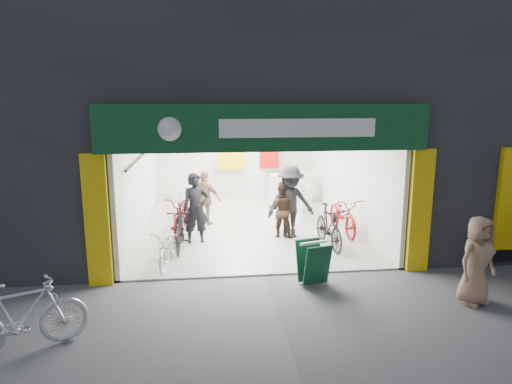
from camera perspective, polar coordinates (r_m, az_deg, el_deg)
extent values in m
plane|color=#56565B|center=(9.57, 1.07, -10.46)|extent=(60.00, 60.00, 0.00)
cube|color=#232326|center=(14.11, 2.54, 20.45)|extent=(16.00, 10.00, 4.50)
cube|color=#232326|center=(14.55, -23.84, 3.39)|extent=(5.00, 10.00, 3.50)
cube|color=#232326|center=(15.66, 20.82, 4.16)|extent=(6.00, 10.00, 3.50)
cube|color=#9E9E99|center=(13.33, -1.25, -3.89)|extent=(6.00, 8.00, 0.04)
cube|color=silver|center=(17.04, -2.60, 4.97)|extent=(6.00, 0.20, 3.20)
cube|color=silver|center=(13.05, -14.30, 2.51)|extent=(0.10, 8.00, 3.20)
cube|color=silver|center=(13.59, 11.21, 3.00)|extent=(0.10, 8.00, 3.20)
cube|color=white|center=(12.84, -1.32, 10.12)|extent=(6.00, 8.00, 0.10)
cube|color=black|center=(8.96, 1.07, 10.03)|extent=(6.00, 0.30, 0.30)
cube|color=#0D3B14|center=(8.76, 1.26, 8.03)|extent=(6.40, 0.25, 0.90)
cube|color=white|center=(8.73, 5.33, 7.96)|extent=(3.00, 0.02, 0.35)
cube|color=yellow|center=(9.25, -19.25, -3.44)|extent=(0.45, 0.12, 2.60)
cube|color=yellow|center=(10.06, 19.83, -2.28)|extent=(0.45, 0.12, 2.60)
cube|color=yellow|center=(11.03, 29.02, -0.82)|extent=(0.50, 0.12, 2.20)
cylinder|color=black|center=(12.38, -14.17, 4.36)|extent=(0.06, 5.00, 0.06)
cube|color=silver|center=(15.88, 4.35, 0.42)|extent=(1.40, 0.60, 1.00)
cube|color=white|center=(10.06, 0.21, 9.26)|extent=(1.30, 0.35, 0.04)
cube|color=white|center=(11.85, -0.85, 9.65)|extent=(1.30, 0.35, 0.04)
cube|color=white|center=(13.64, -1.64, 9.93)|extent=(1.30, 0.35, 0.04)
cube|color=white|center=(15.43, -2.24, 10.14)|extent=(1.30, 0.35, 0.04)
imported|color=silver|center=(10.19, -10.96, -6.74)|extent=(0.74, 1.66, 0.84)
imported|color=black|center=(11.13, -9.51, -4.46)|extent=(0.56, 1.81, 1.08)
imported|color=maroon|center=(12.45, -9.22, -2.73)|extent=(0.97, 2.11, 1.07)
imported|color=silver|center=(14.18, -8.93, -1.13)|extent=(0.70, 1.67, 0.97)
imported|color=black|center=(11.26, 9.09, -4.32)|extent=(0.62, 1.79, 1.06)
imported|color=maroon|center=(12.49, 10.81, -2.84)|extent=(0.76, 1.98, 1.03)
imported|color=#B8B8BD|center=(14.15, 5.74, -0.79)|extent=(0.82, 1.90, 1.11)
imported|color=silver|center=(7.54, -27.29, -13.68)|extent=(1.88, 1.22, 1.10)
imported|color=black|center=(11.41, -7.54, -2.12)|extent=(0.72, 0.54, 1.80)
imported|color=#312016|center=(11.87, 3.23, -2.24)|extent=(0.88, 0.78, 1.50)
imported|color=black|center=(11.77, 4.33, -1.35)|extent=(1.32, 0.88, 1.91)
imported|color=#7C6748|center=(12.99, -6.36, -0.85)|extent=(1.01, 0.79, 1.59)
imported|color=#906E54|center=(9.00, 25.90, -7.73)|extent=(0.91, 0.74, 1.61)
cube|color=#104327|center=(8.97, 7.70, -9.10)|extent=(0.57, 0.33, 0.82)
cube|color=#104327|center=(9.26, 6.64, -8.39)|extent=(0.57, 0.33, 0.82)
cube|color=white|center=(8.98, 7.23, -6.33)|extent=(0.56, 0.19, 0.05)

